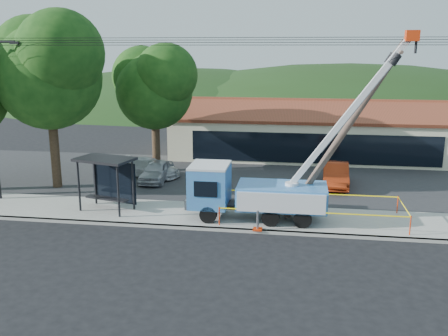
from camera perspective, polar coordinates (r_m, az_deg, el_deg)
ground at (r=22.20m, az=0.56°, el=-9.19°), size 120.00×120.00×0.00m
curb at (r=24.10m, az=1.27°, el=-7.11°), size 60.00×0.25×0.15m
sidewalk at (r=25.88m, az=1.81°, el=-5.64°), size 60.00×4.00×0.15m
parking_lot at (r=33.50m, az=3.43°, el=-1.20°), size 60.00×12.00×0.10m
strip_mall at (r=40.82m, az=10.11°, el=3.93°), size 22.50×8.53×4.67m
tree_west_near at (r=31.94m, az=-19.48°, el=10.92°), size 7.56×6.72×10.80m
tree_lot at (r=34.77m, az=-7.99°, el=9.54°), size 6.30×5.60×8.94m
hill_west at (r=77.83m, az=-4.77°, el=7.22°), size 78.40×56.00×28.00m
hill_center at (r=76.09m, az=14.02°, el=6.72°), size 89.60×64.00×32.00m
utility_truck at (r=25.07m, az=3.47°, el=-2.50°), size 10.56×3.70×9.21m
leaning_pole at (r=24.84m, az=14.25°, el=5.08°), size 5.58×1.89×9.13m
bus_shelter at (r=27.04m, az=-13.16°, el=-0.36°), size 3.29×2.48×2.83m
caution_tape at (r=25.56m, az=9.99°, el=-4.30°), size 8.99×3.22×0.93m
car_silver at (r=32.97m, az=-7.67°, el=-1.63°), size 1.65×3.93×1.33m
car_red at (r=32.24m, az=12.56°, el=-2.19°), size 1.73×4.49×1.46m
car_white at (r=34.14m, az=-8.51°, el=-1.13°), size 4.58×2.63×1.25m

